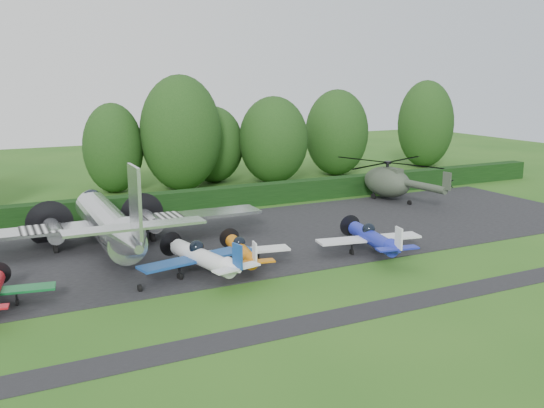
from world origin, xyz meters
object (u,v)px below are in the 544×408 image
sign_board (420,178)px  light_plane_blue (372,238)px  helicopter (387,179)px  light_plane_white (202,257)px  transport_plane (108,223)px  light_plane_orange (241,251)px

sign_board → light_plane_blue: bearing=-139.9°
helicopter → light_plane_white: bearing=-144.7°
transport_plane → light_plane_white: (4.06, -7.80, -0.89)m
light_plane_orange → helicopter: (21.84, 13.27, 1.01)m
transport_plane → helicopter: size_ratio=1.69×
light_plane_orange → sign_board: 33.12m
sign_board → helicopter: bearing=-157.9°
light_plane_white → light_plane_orange: bearing=24.8°
light_plane_orange → helicopter: helicopter is taller
light_plane_white → sign_board: light_plane_white is taller
light_plane_orange → sign_board: size_ratio=2.25×
transport_plane → light_plane_white: 8.84m
transport_plane → light_plane_orange: transport_plane is taller
light_plane_white → light_plane_orange: size_ratio=1.16×
helicopter → sign_board: (6.90, 3.20, -0.89)m
transport_plane → helicopter: 29.49m
light_plane_white → light_plane_blue: size_ratio=1.03×
transport_plane → light_plane_blue: 18.47m
light_plane_orange → light_plane_white: bearing=-176.5°
light_plane_orange → light_plane_blue: 9.40m
light_plane_white → sign_board: (31.69, 17.15, -0.05)m
light_plane_white → transport_plane: bearing=129.2°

